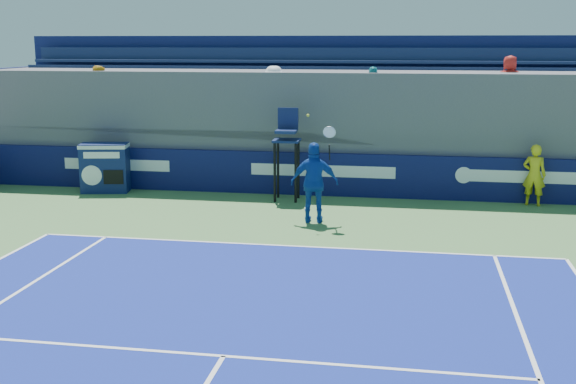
% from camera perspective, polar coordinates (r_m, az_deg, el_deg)
% --- Properties ---
extents(ball_person, '(0.67, 0.53, 1.61)m').
position_cam_1_polar(ball_person, '(19.76, 18.88, 1.28)').
color(ball_person, gold).
rests_on(ball_person, apron).
extents(back_hoarding, '(20.40, 0.21, 1.20)m').
position_cam_1_polar(back_hoarding, '(20.00, 2.76, 1.39)').
color(back_hoarding, '#0C1045').
rests_on(back_hoarding, ground).
extents(match_clock, '(1.43, 0.96, 1.40)m').
position_cam_1_polar(match_clock, '(21.09, -14.26, 1.97)').
color(match_clock, '#0F1C4E').
rests_on(match_clock, ground).
extents(umpire_chair, '(0.72, 0.72, 2.48)m').
position_cam_1_polar(umpire_chair, '(19.26, -0.09, 3.80)').
color(umpire_chair, black).
rests_on(umpire_chair, ground).
extents(tennis_player, '(1.15, 0.55, 2.57)m').
position_cam_1_polar(tennis_player, '(16.90, 2.11, 0.74)').
color(tennis_player, '#1441A3').
rests_on(tennis_player, apron).
extents(stadium_seating, '(21.00, 4.05, 4.40)m').
position_cam_1_polar(stadium_seating, '(21.84, 3.44, 5.53)').
color(stadium_seating, '#4E4E52').
rests_on(stadium_seating, ground).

